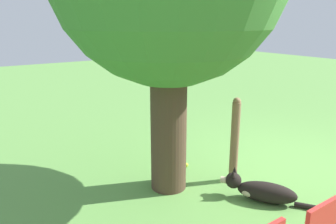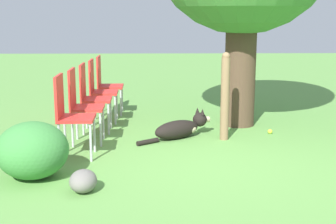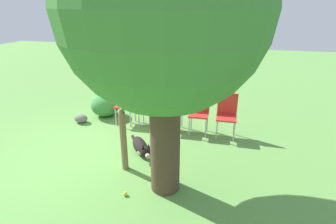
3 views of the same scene
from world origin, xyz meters
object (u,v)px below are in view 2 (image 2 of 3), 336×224
(red_chair_4, at_px, (105,81))
(tennis_ball, at_px, (270,131))
(red_chair_1, at_px, (81,101))
(red_chair_2, at_px, (90,93))
(red_chair_3, at_px, (98,86))
(dog, at_px, (181,128))
(fence_post, at_px, (225,96))
(red_chair_0, at_px, (69,110))

(red_chair_4, height_order, tennis_ball, red_chair_4)
(red_chair_1, bearing_deg, red_chair_2, 85.03)
(red_chair_3, bearing_deg, tennis_ball, -19.00)
(dog, bearing_deg, fence_post, -45.40)
(red_chair_2, relative_size, tennis_ball, 14.59)
(red_chair_1, distance_m, red_chair_3, 1.24)
(fence_post, height_order, red_chair_3, fence_post)
(red_chair_2, distance_m, red_chair_3, 0.62)
(fence_post, bearing_deg, red_chair_0, -158.76)
(fence_post, relative_size, tennis_ball, 17.56)
(dog, distance_m, red_chair_0, 1.68)
(fence_post, xyz_separation_m, red_chair_0, (-1.96, -0.76, -0.03))
(red_chair_4, bearing_deg, red_chair_1, -94.97)
(fence_post, bearing_deg, red_chair_4, 136.25)
(red_chair_3, relative_size, red_chair_4, 1.00)
(fence_post, xyz_separation_m, red_chair_2, (-1.88, 0.48, -0.03))
(dog, height_order, red_chair_0, red_chair_0)
(red_chair_3, distance_m, red_chair_4, 0.62)
(dog, distance_m, tennis_ball, 1.31)
(red_chair_2, relative_size, red_chair_4, 1.00)
(red_chair_0, height_order, red_chair_1, same)
(red_chair_0, relative_size, red_chair_1, 1.00)
(dog, height_order, red_chair_3, red_chair_3)
(dog, bearing_deg, red_chair_1, 155.05)
(dog, bearing_deg, red_chair_3, 106.20)
(fence_post, relative_size, red_chair_0, 1.20)
(dog, xyz_separation_m, fence_post, (0.58, -0.10, 0.47))
(fence_post, relative_size, red_chair_1, 1.20)
(red_chair_0, relative_size, tennis_ball, 14.59)
(red_chair_1, distance_m, tennis_ball, 2.71)
(tennis_ball, bearing_deg, red_chair_4, 150.19)
(fence_post, height_order, red_chair_1, fence_post)
(red_chair_1, bearing_deg, tennis_ball, 8.01)
(red_chair_2, bearing_deg, tennis_ball, -5.52)
(red_chair_0, xyz_separation_m, red_chair_3, (0.12, 1.86, 0.00))
(red_chair_1, height_order, red_chair_4, same)
(dog, distance_m, fence_post, 0.75)
(red_chair_3, height_order, red_chair_4, same)
(red_chair_3, bearing_deg, red_chair_4, 85.03)
(red_chair_0, height_order, red_chair_3, same)
(dog, height_order, red_chair_2, red_chair_2)
(fence_post, relative_size, red_chair_2, 1.20)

